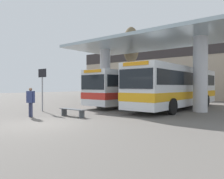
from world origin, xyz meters
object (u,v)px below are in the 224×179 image
Objects in this scene: info_sign_platform at (42,81)px; pedestrian_waiting at (31,99)px; transit_bus_left_bay at (135,87)px; waiting_bench_near_pillar at (73,111)px; transit_bus_center_bay at (177,86)px; poplar_tree_behind_left at (131,47)px; parked_car_street at (155,92)px.

pedestrian_waiting is at bearing -46.61° from info_sign_platform.
transit_bus_left_bay is at bearing 71.45° from info_sign_platform.
waiting_bench_near_pillar is 1.14× the size of pedestrian_waiting.
transit_bus_left_bay is 8.52m from info_sign_platform.
poplar_tree_behind_left is at bearing -25.18° from transit_bus_center_bay.
poplar_tree_behind_left reaches higher than transit_bus_center_bay.
transit_bus_left_bay is 1.32× the size of poplar_tree_behind_left.
transit_bus_left_bay is 0.89× the size of transit_bus_center_bay.
poplar_tree_behind_left is (-1.74, 13.23, 5.13)m from pedestrian_waiting.
info_sign_platform is 0.37× the size of poplar_tree_behind_left.
transit_bus_left_bay is at bearing -51.16° from poplar_tree_behind_left.
transit_bus_left_bay is 2.43× the size of parked_car_street.
pedestrian_waiting is (-0.71, -10.18, -0.67)m from transit_bus_left_bay.
waiting_bench_near_pillar is at bearing 99.45° from transit_bus_left_bay.
transit_bus_left_bay is at bearing -1.81° from transit_bus_center_bay.
transit_bus_center_bay is at bearing 48.74° from info_sign_platform.
waiting_bench_near_pillar is 0.65× the size of info_sign_platform.
poplar_tree_behind_left is at bearing 88.69° from info_sign_platform.
poplar_tree_behind_left is 7.47m from parked_car_street.
info_sign_platform is (-3.79, 0.43, 1.84)m from waiting_bench_near_pillar.
info_sign_platform is 1.77× the size of pedestrian_waiting.
info_sign_platform is at bearing 122.58° from pedestrian_waiting.
parked_car_street is (0.45, 16.51, -1.17)m from info_sign_platform.
poplar_tree_behind_left is at bearing 86.70° from pedestrian_waiting.
transit_bus_left_bay is 6.40× the size of pedestrian_waiting.
transit_bus_center_bay is 10.81m from parked_car_street.
parked_car_street is at bearing 87.94° from poplar_tree_behind_left.
transit_bus_center_bay reaches higher than transit_bus_left_bay.
transit_bus_center_bay reaches higher than info_sign_platform.
pedestrian_waiting is (-1.79, -1.69, 0.71)m from waiting_bench_near_pillar.
parked_car_street is (-3.34, 16.94, 0.67)m from waiting_bench_near_pillar.
poplar_tree_behind_left is at bearing -95.96° from parked_car_street.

